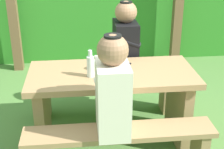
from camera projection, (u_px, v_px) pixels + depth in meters
ground_plane at (112, 142)px, 3.04m from camera, size 12.00×12.00×0.00m
picnic_table at (112, 95)px, 2.85m from camera, size 1.40×0.64×0.70m
bench_near at (119, 145)px, 2.44m from camera, size 1.40×0.24×0.47m
bench_far at (107, 85)px, 3.38m from camera, size 1.40×0.24×0.47m
person_white_shirt at (113, 89)px, 2.25m from camera, size 0.25×0.35×0.72m
person_black_coat at (125, 41)px, 3.20m from camera, size 0.25×0.35×0.72m
drinking_glass at (97, 65)px, 2.79m from camera, size 0.06×0.06×0.08m
bottle_left at (91, 66)px, 2.64m from camera, size 0.06×0.06×0.22m
cell_phone at (125, 66)px, 2.87m from camera, size 0.13×0.16×0.01m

